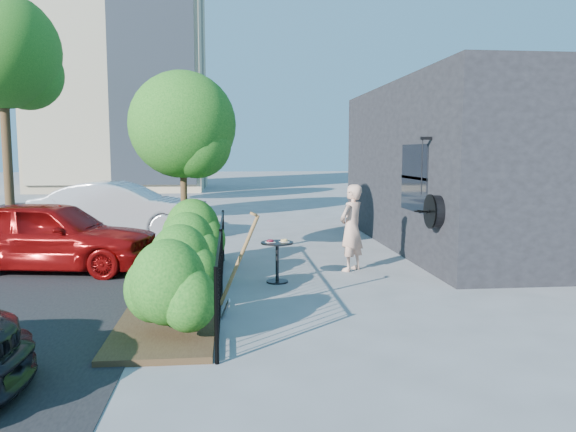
{
  "coord_description": "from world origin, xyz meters",
  "views": [
    {
      "loc": [
        -1.33,
        -9.04,
        2.33
      ],
      "look_at": [
        -0.31,
        0.88,
        1.2
      ],
      "focal_mm": 35.0,
      "sensor_mm": 36.0,
      "label": 1
    }
  ],
  "objects": [
    {
      "name": "car_silver",
      "position": [
        -4.37,
        6.88,
        0.76
      ],
      "size": [
        4.73,
        2.02,
        1.52
      ],
      "primitive_type": "imported",
      "rotation": [
        0.0,
        0.0,
        1.48
      ],
      "color": "silver",
      "rests_on": "ground"
    },
    {
      "name": "cafe_table",
      "position": [
        -0.51,
        0.84,
        0.51
      ],
      "size": [
        0.59,
        0.59,
        0.79
      ],
      "rotation": [
        0.0,
        0.0,
        0.3
      ],
      "color": "black",
      "rests_on": "ground"
    },
    {
      "name": "shrubs",
      "position": [
        -2.1,
        0.1,
        0.7
      ],
      "size": [
        1.1,
        5.6,
        1.24
      ],
      "color": "#114E14",
      "rests_on": "ground"
    },
    {
      "name": "car_red",
      "position": [
        -4.87,
        2.32,
        0.71
      ],
      "size": [
        4.39,
        2.36,
        1.42
      ],
      "primitive_type": "imported",
      "rotation": [
        0.0,
        0.0,
        1.4
      ],
      "color": "maroon",
      "rests_on": "ground"
    },
    {
      "name": "woman",
      "position": [
        1.03,
        1.72,
        0.86
      ],
      "size": [
        0.73,
        0.73,
        1.71
      ],
      "primitive_type": "imported",
      "rotation": [
        0.0,
        0.0,
        3.91
      ],
      "color": "#D8A58C",
      "rests_on": "ground"
    },
    {
      "name": "street_tree_far",
      "position": [
        -9.94,
        13.96,
        5.92
      ],
      "size": [
        4.4,
        4.4,
        8.28
      ],
      "color": "#3F2B19",
      "rests_on": "ground"
    },
    {
      "name": "shovel",
      "position": [
        -1.26,
        -1.22,
        0.67
      ],
      "size": [
        0.59,
        0.2,
        1.54
      ],
      "color": "brown",
      "rests_on": "ground"
    },
    {
      "name": "planting_bed",
      "position": [
        -2.2,
        0.0,
        0.04
      ],
      "size": [
        1.3,
        6.0,
        0.08
      ],
      "primitive_type": "cube",
      "color": "#382616",
      "rests_on": "ground"
    },
    {
      "name": "shop_building",
      "position": [
        5.5,
        4.5,
        2.0
      ],
      "size": [
        6.22,
        9.0,
        4.0
      ],
      "color": "black",
      "rests_on": "ground"
    },
    {
      "name": "ground",
      "position": [
        0.0,
        0.0,
        0.0
      ],
      "size": [
        120.0,
        120.0,
        0.0
      ],
      "primitive_type": "plane",
      "color": "gray",
      "rests_on": "ground"
    },
    {
      "name": "patio_tree",
      "position": [
        -2.24,
        2.76,
        2.76
      ],
      "size": [
        2.2,
        2.2,
        3.94
      ],
      "color": "#3F2B19",
      "rests_on": "ground"
    },
    {
      "name": "fence",
      "position": [
        -1.5,
        0.0,
        0.56
      ],
      "size": [
        0.05,
        6.05,
        1.1
      ],
      "color": "black",
      "rests_on": "ground"
    }
  ]
}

